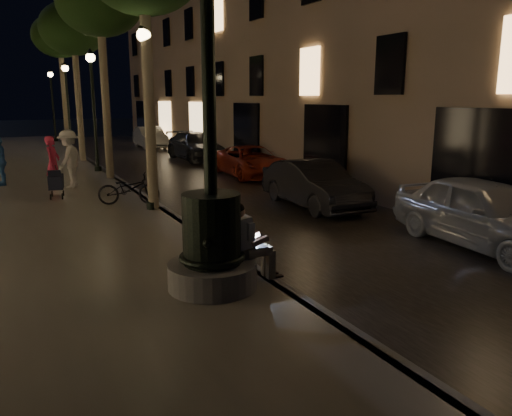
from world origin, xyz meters
TOP-DOWN VIEW (x-y plane):
  - ground at (0.00, 15.00)m, footprint 120.00×120.00m
  - cobble_lane at (3.00, 15.00)m, footprint 6.00×45.00m
  - curb_strip at (0.00, 15.00)m, footprint 0.25×45.00m
  - building_right at (10.00, 18.00)m, footprint 8.00×36.00m
  - fountain_lamppost at (-1.00, 2.00)m, footprint 1.40×1.40m
  - seated_man_laptop at (-0.39, 2.00)m, footprint 0.94×0.32m
  - tree_second at (-0.20, 14.00)m, footprint 3.00×3.00m
  - tree_third at (-0.30, 20.00)m, footprint 3.00×3.00m
  - tree_far at (-0.22, 26.00)m, footprint 3.00×3.00m
  - lamp_curb_a at (-0.30, 8.00)m, footprint 0.36×0.36m
  - lamp_curb_b at (-0.30, 16.00)m, footprint 0.36×0.36m
  - lamp_curb_c at (-0.30, 24.00)m, footprint 0.36×0.36m
  - lamp_curb_d at (-0.30, 32.00)m, footprint 0.36×0.36m
  - stroller at (-2.40, 10.75)m, footprint 0.51×0.96m
  - car_front at (5.20, 1.98)m, footprint 2.13×4.51m
  - car_second at (4.22, 7.00)m, footprint 1.58×4.13m
  - car_third at (5.20, 13.00)m, footprint 2.34×4.56m
  - car_rear at (5.20, 19.32)m, footprint 2.01×4.83m
  - car_fifth at (4.76, 26.42)m, footprint 1.57×4.12m
  - pedestrian_red at (-2.29, 12.46)m, footprint 0.66×0.75m
  - pedestrian_white at (-1.77, 12.55)m, footprint 1.26×1.41m
  - pedestrian_blue at (-3.82, 14.02)m, footprint 0.54×1.02m
  - bicycle at (-0.70, 8.88)m, footprint 1.78×1.11m

SIDE VIEW (x-z plane):
  - ground at x=0.00m, z-range 0.00..0.00m
  - cobble_lane at x=3.00m, z-range 0.00..0.02m
  - curb_strip at x=0.00m, z-range 0.00..0.20m
  - car_third at x=5.20m, z-range 0.00..1.23m
  - bicycle at x=-0.70m, z-range 0.20..1.08m
  - car_fifth at x=4.76m, z-range 0.00..1.34m
  - car_second at x=4.22m, z-range 0.00..1.34m
  - stroller at x=-2.40m, z-range 0.20..1.17m
  - car_rear at x=5.20m, z-range 0.00..1.39m
  - car_front at x=5.20m, z-range 0.00..1.49m
  - seated_man_laptop at x=-0.39m, z-range 0.24..1.55m
  - pedestrian_blue at x=-3.82m, z-range 0.20..1.86m
  - pedestrian_red at x=-2.29m, z-range 0.20..1.93m
  - pedestrian_white at x=-1.77m, z-range 0.20..2.10m
  - fountain_lamppost at x=-1.00m, z-range -1.39..3.81m
  - lamp_curb_a at x=-0.30m, z-range 0.83..5.64m
  - lamp_curb_b at x=-0.30m, z-range 0.83..5.64m
  - lamp_curb_c at x=-0.30m, z-range 0.83..5.64m
  - lamp_curb_d at x=-0.30m, z-range 0.83..5.64m
  - tree_third at x=-0.30m, z-range 2.54..9.74m
  - tree_second at x=-0.20m, z-range 2.63..10.03m
  - tree_far at x=-0.22m, z-range 2.68..10.18m
  - building_right at x=10.00m, z-range 0.00..15.00m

